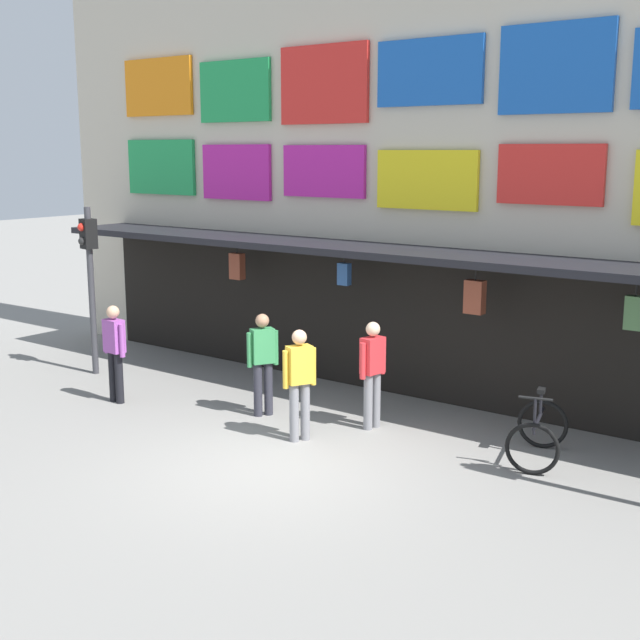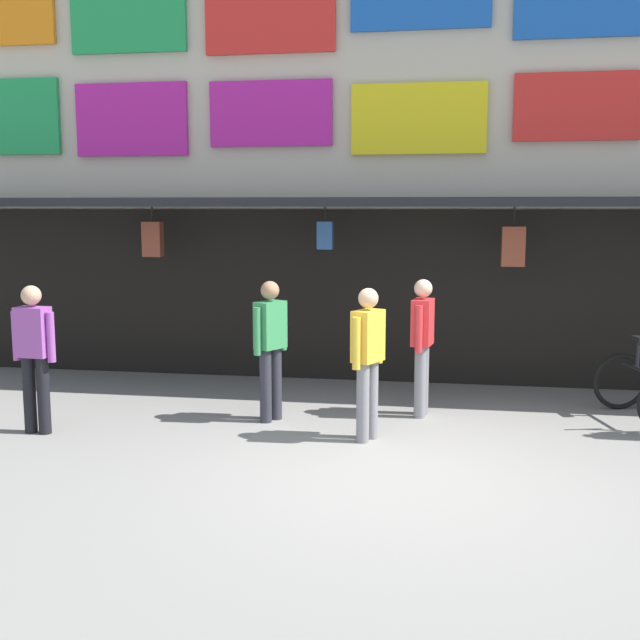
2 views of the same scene
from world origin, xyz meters
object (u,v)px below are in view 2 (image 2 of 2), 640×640
at_px(pedestrian_in_yellow, 422,340).
at_px(pedestrian_in_purple, 368,355).
at_px(pedestrian_in_red, 270,343).
at_px(pedestrian_in_green, 34,351).

height_order(pedestrian_in_yellow, pedestrian_in_purple, same).
height_order(pedestrian_in_purple, pedestrian_in_red, same).
height_order(pedestrian_in_green, pedestrian_in_yellow, same).
bearing_deg(pedestrian_in_yellow, pedestrian_in_red, -163.65).
bearing_deg(pedestrian_in_green, pedestrian_in_purple, 5.29).
distance_m(pedestrian_in_yellow, pedestrian_in_purple, 1.24).
xyz_separation_m(pedestrian_in_green, pedestrian_in_purple, (3.71, 0.34, 0.00)).
bearing_deg(pedestrian_in_yellow, pedestrian_in_purple, -116.03).
relative_size(pedestrian_in_yellow, pedestrian_in_red, 1.00).
relative_size(pedestrian_in_green, pedestrian_in_yellow, 1.00).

